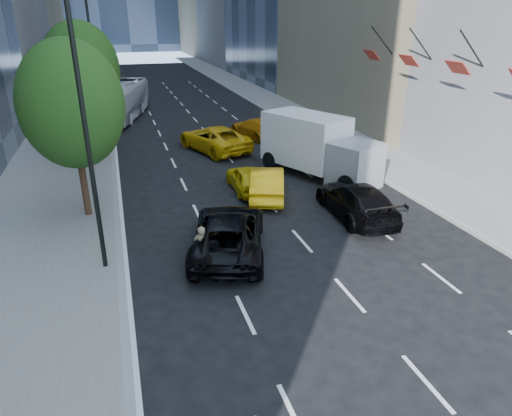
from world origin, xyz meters
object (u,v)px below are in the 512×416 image
object	(u,v)px
black_sedan_lincoln	(229,233)
city_bus	(123,100)
skateboarder	(202,250)
black_sedan_mercedes	(356,200)
box_truck	(318,146)

from	to	relation	value
black_sedan_lincoln	city_bus	size ratio (longest dim) A/B	0.52
black_sedan_lincoln	skateboarder	bearing A→B (deg)	57.48
black_sedan_lincoln	city_bus	xyz separation A→B (m)	(-2.80, 26.65, 0.73)
black_sedan_mercedes	box_truck	world-z (taller)	box_truck
skateboarder	black_sedan_mercedes	size ratio (longest dim) A/B	0.29
skateboarder	city_bus	xyz separation A→B (m)	(-1.60, 27.66, 0.74)
black_sedan_lincoln	black_sedan_mercedes	bearing A→B (deg)	-148.81
black_sedan_lincoln	box_truck	world-z (taller)	box_truck
black_sedan_lincoln	box_truck	distance (m)	10.04
black_sedan_mercedes	box_truck	xyz separation A→B (m)	(0.67, 5.75, 0.91)
black_sedan_lincoln	black_sedan_mercedes	distance (m)	6.39
skateboarder	city_bus	distance (m)	27.72
city_bus	skateboarder	bearing A→B (deg)	-71.54
skateboarder	box_truck	distance (m)	11.60
box_truck	black_sedan_mercedes	bearing A→B (deg)	-121.25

